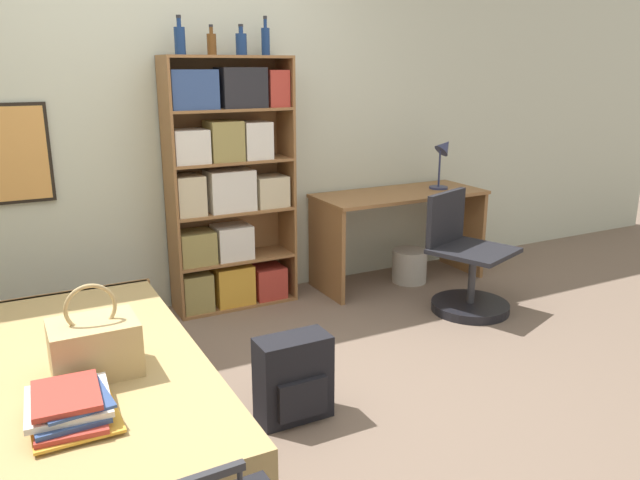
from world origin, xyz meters
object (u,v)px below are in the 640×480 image
at_px(bottle_green, 180,40).
at_px(bottle_clear, 241,43).
at_px(handbag, 95,346).
at_px(bookcase, 227,188).
at_px(desk, 399,218).
at_px(waste_bin, 409,266).
at_px(bottle_brown, 212,43).
at_px(backpack, 294,379).
at_px(bed, 86,406).
at_px(book_stack_on_bed, 70,407).
at_px(desk_chair, 466,275).
at_px(bottle_blue, 266,40).
at_px(desk_lamp, 444,154).

distance_m(bottle_green, bottle_clear, 0.40).
relative_size(handbag, bookcase, 0.23).
bearing_deg(desk, waste_bin, -36.26).
distance_m(bottle_brown, backpack, 2.21).
height_order(bottle_brown, desk, bottle_brown).
bearing_deg(waste_bin, bottle_brown, 171.68).
relative_size(bed, book_stack_on_bed, 4.96).
bearing_deg(bottle_clear, desk, -5.87).
xyz_separation_m(handbag, desk, (2.41, 1.35, -0.04)).
distance_m(bed, desk_chair, 2.58).
relative_size(bottle_brown, desk_chair, 0.23).
xyz_separation_m(bottle_blue, desk_chair, (1.07, -0.87, -1.54)).
relative_size(bottle_brown, bottle_clear, 0.97).
height_order(handbag, bottle_blue, bottle_blue).
height_order(bottle_green, bottle_brown, bottle_green).
bearing_deg(desk, book_stack_on_bed, -146.66).
bearing_deg(bottle_brown, backpack, -96.83).
relative_size(desk_chair, backpack, 1.95).
relative_size(bookcase, desk, 1.30).
bearing_deg(bottle_blue, bed, -136.62).
xyz_separation_m(bottle_green, backpack, (0.02, -1.53, -1.57)).
relative_size(bottle_brown, desk_lamp, 0.46).
xyz_separation_m(bottle_clear, desk_lamp, (1.57, -0.13, -0.79)).
distance_m(handbag, bottle_blue, 2.41).
bearing_deg(bottle_green, desk_chair, -26.65).
bearing_deg(bottle_green, handbag, -119.38).
distance_m(bed, desk, 2.75).
bearing_deg(book_stack_on_bed, bookcase, 55.63).
height_order(bookcase, backpack, bookcase).
height_order(desk, backpack, desk).
relative_size(bed, bookcase, 1.13).
relative_size(desk_lamp, waste_bin, 1.51).
relative_size(handbag, desk_chair, 0.47).
bearing_deg(waste_bin, handbag, -152.49).
height_order(bottle_green, waste_bin, bottle_green).
bearing_deg(handbag, bottle_green, 60.62).
bearing_deg(bottle_brown, book_stack_on_bed, -122.78).
bearing_deg(bookcase, bottle_clear, -1.96).
distance_m(bottle_clear, backpack, 2.21).
height_order(bottle_clear, backpack, bottle_clear).
bearing_deg(desk, backpack, -138.03).
relative_size(bottle_brown, bottle_blue, 0.74).
height_order(bottle_clear, desk_lamp, bottle_clear).
xyz_separation_m(bed, desk_chair, (2.53, 0.51, 0.03)).
relative_size(book_stack_on_bed, bottle_green, 1.66).
bearing_deg(bookcase, bottle_blue, 6.85).
height_order(handbag, backpack, handbag).
relative_size(handbag, bottle_blue, 1.53).
bearing_deg(desk, desk_lamp, -1.83).
distance_m(bed, bottle_green, 2.24).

